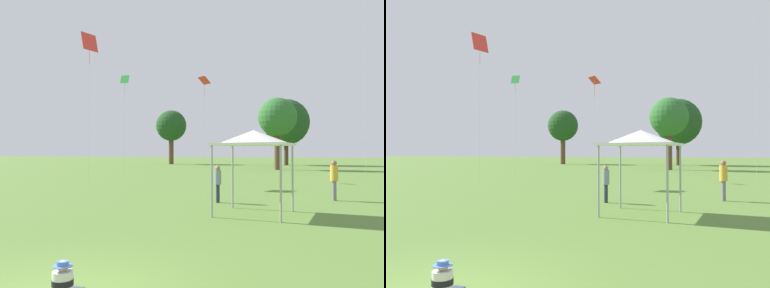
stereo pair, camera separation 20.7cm
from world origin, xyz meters
The scene contains 10 objects.
seated_toddler centered at (0.06, 0.06, 0.24)m, with size 0.42×0.50×0.59m.
person_standing_0 centered at (-0.57, 11.13, 0.98)m, with size 0.41×0.41×1.61m.
person_standing_2 centered at (4.23, 13.51, 1.09)m, with size 0.36×0.36×1.82m.
canopy_tent centered at (1.44, 8.57, 2.67)m, with size 2.76×2.76×2.97m.
kite_1 centered at (-5.13, 23.77, 7.66)m, with size 1.07×1.01×8.19m.
kite_2 centered at (-12.04, 23.31, 8.00)m, with size 0.76×0.33×8.72m.
kite_3 centered at (-11.63, 17.61, 9.73)m, with size 0.67×1.33×10.54m.
distant_tree_1 centered at (-1.46, 42.35, 6.42)m, with size 4.78×4.78×8.92m.
distant_tree_2 centered at (-1.89, 59.23, 7.16)m, with size 7.65×7.65×11.01m.
distant_tree_3 centered at (-22.06, 58.00, 6.88)m, with size 5.53×5.53×9.75m.
Camera 1 is at (3.71, -4.61, 2.20)m, focal length 35.00 mm.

